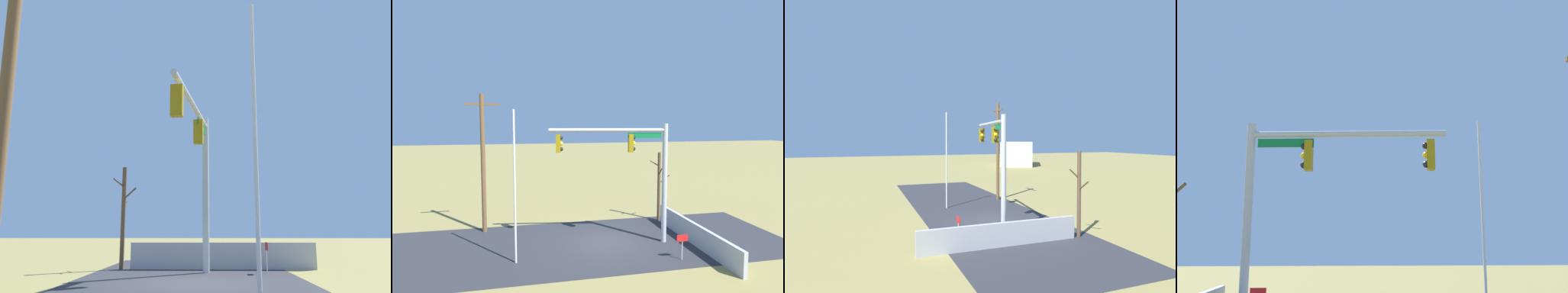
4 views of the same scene
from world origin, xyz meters
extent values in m
plane|color=olive|center=(0.00, 0.00, 0.00)|extent=(160.00, 160.00, 0.00)
cube|color=#B7B5AD|center=(4.15, -0.59, 0.00)|extent=(6.00, 6.00, 0.01)
cube|color=#A8A8AD|center=(4.58, -1.35, 0.58)|extent=(0.20, 8.19, 1.17)
cylinder|color=#B2B5BA|center=(3.15, -0.59, 3.24)|extent=(0.28, 0.28, 6.48)
cylinder|color=#B2B5BA|center=(0.07, -0.12, 6.13)|extent=(6.18, 1.14, 0.20)
cube|color=#0F7238|center=(2.04, -0.42, 5.85)|extent=(1.78, 0.30, 0.28)
cube|color=#937A0F|center=(1.30, -0.31, 5.43)|extent=(0.29, 0.39, 0.96)
sphere|color=black|center=(1.45, -0.33, 5.73)|extent=(0.22, 0.22, 0.22)
sphere|color=yellow|center=(1.45, -0.33, 5.43)|extent=(0.22, 0.22, 0.22)
sphere|color=black|center=(1.45, -0.33, 5.13)|extent=(0.22, 0.22, 0.22)
cube|color=#937A0F|center=(-2.51, 0.28, 5.43)|extent=(0.29, 0.39, 0.96)
sphere|color=black|center=(-2.36, 0.26, 5.73)|extent=(0.22, 0.22, 0.22)
sphere|color=yellow|center=(-2.36, 0.26, 5.43)|extent=(0.22, 0.22, 0.22)
sphere|color=black|center=(-2.36, 0.26, 5.13)|extent=(0.22, 0.22, 0.22)
cylinder|color=silver|center=(-4.79, -1.68, 3.58)|extent=(0.10, 0.10, 7.15)
cylinder|color=brown|center=(-6.58, 3.26, 4.09)|extent=(0.26, 0.26, 8.19)
cylinder|color=brown|center=(4.53, 3.14, 2.28)|extent=(0.20, 0.20, 4.55)
cylinder|color=brown|center=(4.89, 3.14, 2.76)|extent=(0.78, 0.07, 0.57)
cylinder|color=brown|center=(4.29, 3.34, 3.81)|extent=(0.54, 0.47, 0.39)
cylinder|color=brown|center=(4.50, 2.87, 3.35)|extent=(0.12, 0.61, 0.55)
cylinder|color=silver|center=(2.96, -3.03, 0.45)|extent=(0.04, 0.04, 0.90)
cube|color=red|center=(2.96, -3.03, 1.06)|extent=(0.56, 0.02, 0.32)
camera|label=1|loc=(-13.71, -0.49, 1.68)|focal=36.69mm
camera|label=2|loc=(-4.78, -17.33, 6.64)|focal=31.00mm
camera|label=3|loc=(18.67, -7.61, 5.21)|focal=29.73mm
camera|label=4|loc=(1.11, 15.34, 2.43)|focal=45.85mm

